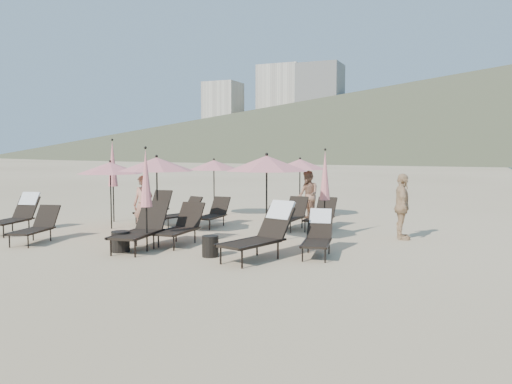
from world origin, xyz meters
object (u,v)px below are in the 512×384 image
at_px(umbrella_open_3, 214,165).
at_px(umbrella_closed_2, 113,164).
at_px(beachgoer_a, 143,205).
at_px(lounger_4, 262,232).
at_px(lounger_10, 321,215).
at_px(umbrella_open_0, 110,168).
at_px(lounger_7, 181,212).
at_px(side_table_0, 121,241).
at_px(lounger_0, 17,214).
at_px(umbrella_open_1, 157,164).
at_px(lounger_5, 318,234).
at_px(lounger_6, 155,207).
at_px(umbrella_open_2, 267,163).
at_px(lounger_2, 141,228).
at_px(lounger_8, 213,213).
at_px(beachgoer_b, 308,195).
at_px(umbrella_closed_1, 325,176).
at_px(lounger_9, 291,214).
at_px(side_table_1, 210,246).
at_px(umbrella_closed_0, 146,179).
at_px(lounger_1, 36,226).
at_px(umbrella_open_4, 300,164).
at_px(beachgoer_c, 402,207).
at_px(lounger_3, 180,226).

bearing_deg(umbrella_open_3, umbrella_closed_2, -132.18).
bearing_deg(beachgoer_a, lounger_4, -26.04).
bearing_deg(lounger_10, umbrella_open_0, -155.98).
xyz_separation_m(lounger_7, side_table_0, (0.96, -4.06, -0.17)).
relative_size(lounger_0, umbrella_open_1, 0.84).
height_order(lounger_5, lounger_6, lounger_6).
xyz_separation_m(umbrella_open_2, umbrella_open_3, (-3.73, 4.16, -0.18)).
bearing_deg(lounger_5, lounger_2, -175.72).
relative_size(umbrella_closed_2, beachgoer_a, 1.66).
height_order(lounger_0, lounger_8, lounger_0).
bearing_deg(beachgoer_b, lounger_7, -90.25).
relative_size(umbrella_open_0, umbrella_closed_1, 0.86).
height_order(umbrella_open_3, beachgoer_a, umbrella_open_3).
bearing_deg(lounger_9, umbrella_open_2, -83.24).
xyz_separation_m(lounger_6, umbrella_closed_2, (-1.14, -0.65, 1.42)).
xyz_separation_m(side_table_0, beachgoer_a, (-1.01, 2.22, 0.58)).
distance_m(lounger_8, side_table_1, 4.40).
height_order(lounger_8, umbrella_closed_0, umbrella_closed_0).
bearing_deg(beachgoer_b, side_table_0, -59.73).
relative_size(lounger_4, lounger_7, 1.26).
relative_size(umbrella_open_1, umbrella_closed_0, 0.92).
bearing_deg(umbrella_closed_0, umbrella_open_3, 104.75).
bearing_deg(umbrella_closed_2, umbrella_closed_1, -2.12).
distance_m(lounger_1, lounger_5, 7.00).
distance_m(lounger_2, beachgoer_a, 2.21).
height_order(umbrella_closed_0, umbrella_closed_2, umbrella_closed_2).
xyz_separation_m(lounger_7, umbrella_open_1, (0.45, -1.89, 1.53)).
bearing_deg(beachgoer_a, lounger_10, 28.20).
xyz_separation_m(umbrella_open_4, beachgoer_a, (-2.80, -5.06, -1.03)).
xyz_separation_m(lounger_4, lounger_9, (-0.84, 4.15, -0.14)).
bearing_deg(umbrella_open_1, lounger_9, 42.15).
bearing_deg(lounger_10, lounger_5, -73.68).
bearing_deg(beachgoer_c, beachgoer_b, 37.44).
height_order(lounger_7, side_table_0, lounger_7).
xyz_separation_m(lounger_0, lounger_10, (7.65, 4.02, -0.10)).
xyz_separation_m(lounger_4, lounger_7, (-4.18, 3.42, -0.16)).
height_order(lounger_3, lounger_8, lounger_3).
distance_m(lounger_0, side_table_1, 6.60).
bearing_deg(lounger_8, lounger_2, -88.88).
bearing_deg(beachgoer_b, umbrella_open_2, -36.60).
xyz_separation_m(lounger_9, umbrella_closed_0, (-1.85, -4.51, 1.23)).
bearing_deg(lounger_4, umbrella_open_2, 125.82).
relative_size(lounger_0, lounger_6, 1.04).
xyz_separation_m(umbrella_closed_2, side_table_1, (5.52, -3.51, -1.64)).
distance_m(beachgoer_b, beachgoer_c, 4.30).
xyz_separation_m(lounger_1, beachgoer_a, (1.66, 2.14, 0.40)).
bearing_deg(umbrella_open_1, beachgoer_c, 18.66).
xyz_separation_m(lounger_3, lounger_8, (-0.67, 2.89, -0.05)).
bearing_deg(side_table_1, lounger_0, 174.15).
height_order(side_table_1, beachgoer_a, beachgoer_a).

